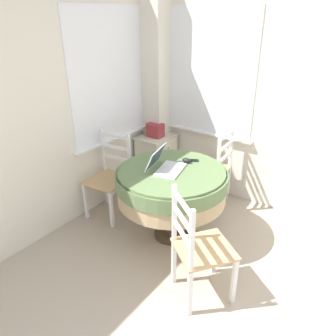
# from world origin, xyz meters

# --- Properties ---
(corner_room_shell) EXTENTS (4.40, 4.62, 2.55)m
(corner_room_shell) POSITION_xyz_m (1.23, 1.75, 1.28)
(corner_room_shell) COLOR silver
(corner_room_shell) RESTS_ON ground_plane
(round_dining_table) EXTENTS (1.09, 1.09, 0.76)m
(round_dining_table) POSITION_xyz_m (1.01, 1.69, 0.61)
(round_dining_table) COLOR #4C3D2D
(round_dining_table) RESTS_ON ground_plane
(laptop) EXTENTS (0.41, 0.38, 0.21)m
(laptop) POSITION_xyz_m (0.98, 1.75, 0.80)
(laptop) COLOR white
(laptop) RESTS_ON round_dining_table
(computer_mouse) EXTENTS (0.06, 0.10, 0.05)m
(computer_mouse) POSITION_xyz_m (1.23, 1.67, 0.78)
(computer_mouse) COLOR black
(computer_mouse) RESTS_ON round_dining_table
(cell_phone) EXTENTS (0.10, 0.12, 0.01)m
(cell_phone) POSITION_xyz_m (1.31, 1.64, 0.76)
(cell_phone) COLOR black
(cell_phone) RESTS_ON round_dining_table
(dining_chair_near_back_window) EXTENTS (0.47, 0.46, 0.96)m
(dining_chair_near_back_window) POSITION_xyz_m (0.97, 2.50, 0.46)
(dining_chair_near_back_window) COLOR tan
(dining_chair_near_back_window) RESTS_ON ground_plane
(dining_chair_near_right_window) EXTENTS (0.44, 0.45, 0.96)m
(dining_chair_near_right_window) POSITION_xyz_m (1.82, 1.67, 0.46)
(dining_chair_near_right_window) COLOR tan
(dining_chair_near_right_window) RESTS_ON ground_plane
(dining_chair_camera_near) EXTENTS (0.59, 0.58, 0.96)m
(dining_chair_camera_near) POSITION_xyz_m (0.48, 1.07, 0.46)
(dining_chair_camera_near) COLOR tan
(dining_chair_camera_near) RESTS_ON ground_plane
(corner_cabinet) EXTENTS (0.48, 0.40, 0.67)m
(corner_cabinet) POSITION_xyz_m (1.87, 2.54, 0.34)
(corner_cabinet) COLOR silver
(corner_cabinet) RESTS_ON ground_plane
(storage_box) EXTENTS (0.14, 0.20, 0.17)m
(storage_box) POSITION_xyz_m (1.84, 2.53, 0.76)
(storage_box) COLOR #9E3338
(storage_box) RESTS_ON corner_cabinet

